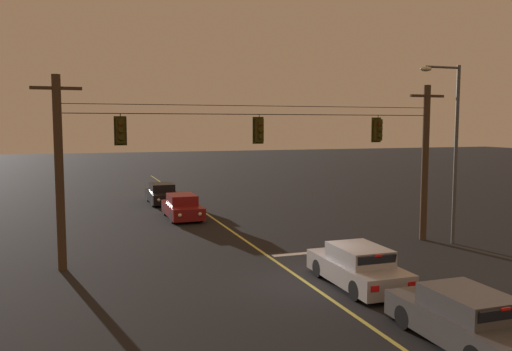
{
  "coord_description": "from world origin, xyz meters",
  "views": [
    {
      "loc": [
        -7.34,
        -16.05,
        5.44
      ],
      "look_at": [
        0.0,
        5.49,
        3.23
      ],
      "focal_mm": 36.68,
      "sensor_mm": 36.0,
      "label": 1
    }
  ],
  "objects_px": {
    "traffic_light_centre": "(378,130)",
    "car_waiting_second_near": "(465,320)",
    "car_oncoming_trailing": "(162,194)",
    "street_lamp_corner": "(451,138)",
    "traffic_light_leftmost": "(121,131)",
    "car_oncoming_lead": "(182,207)",
    "car_waiting_near_lane": "(358,267)",
    "traffic_light_left_inner": "(259,130)"
  },
  "relations": [
    {
      "from": "traffic_light_centre",
      "to": "car_oncoming_lead",
      "type": "xyz_separation_m",
      "value": [
        -7.13,
        9.42,
        -4.57
      ]
    },
    {
      "from": "traffic_light_left_inner",
      "to": "car_waiting_second_near",
      "type": "relative_size",
      "value": 0.28
    },
    {
      "from": "car_waiting_near_lane",
      "to": "traffic_light_left_inner",
      "type": "bearing_deg",
      "value": 107.69
    },
    {
      "from": "traffic_light_centre",
      "to": "car_waiting_second_near",
      "type": "xyz_separation_m",
      "value": [
        -3.87,
        -10.37,
        -4.57
      ]
    },
    {
      "from": "traffic_light_leftmost",
      "to": "car_waiting_second_near",
      "type": "xyz_separation_m",
      "value": [
        7.37,
        -10.37,
        -4.57
      ]
    },
    {
      "from": "traffic_light_leftmost",
      "to": "car_oncoming_trailing",
      "type": "distance_m",
      "value": 16.72
    },
    {
      "from": "traffic_light_centre",
      "to": "car_waiting_near_lane",
      "type": "distance_m",
      "value": 8.04
    },
    {
      "from": "street_lamp_corner",
      "to": "car_oncoming_trailing",
      "type": "bearing_deg",
      "value": 122.01
    },
    {
      "from": "traffic_light_centre",
      "to": "car_waiting_second_near",
      "type": "height_order",
      "value": "traffic_light_centre"
    },
    {
      "from": "car_oncoming_trailing",
      "to": "street_lamp_corner",
      "type": "relative_size",
      "value": 0.55
    },
    {
      "from": "car_waiting_near_lane",
      "to": "car_oncoming_lead",
      "type": "height_order",
      "value": "same"
    },
    {
      "from": "traffic_light_centre",
      "to": "car_waiting_near_lane",
      "type": "relative_size",
      "value": 0.28
    },
    {
      "from": "car_oncoming_lead",
      "to": "street_lamp_corner",
      "type": "relative_size",
      "value": 0.55
    },
    {
      "from": "traffic_light_left_inner",
      "to": "car_oncoming_lead",
      "type": "height_order",
      "value": "traffic_light_left_inner"
    },
    {
      "from": "car_oncoming_trailing",
      "to": "car_waiting_second_near",
      "type": "bearing_deg",
      "value": -82.34
    },
    {
      "from": "car_waiting_near_lane",
      "to": "car_waiting_second_near",
      "type": "xyz_separation_m",
      "value": [
        0.09,
        -5.07,
        0.0
      ]
    },
    {
      "from": "traffic_light_leftmost",
      "to": "car_waiting_near_lane",
      "type": "bearing_deg",
      "value": -36.06
    },
    {
      "from": "traffic_light_leftmost",
      "to": "traffic_light_left_inner",
      "type": "bearing_deg",
      "value": 0.0
    },
    {
      "from": "car_oncoming_lead",
      "to": "street_lamp_corner",
      "type": "xyz_separation_m",
      "value": [
        10.21,
        -10.51,
        4.2
      ]
    },
    {
      "from": "traffic_light_leftmost",
      "to": "car_waiting_near_lane",
      "type": "relative_size",
      "value": 0.28
    },
    {
      "from": "car_oncoming_trailing",
      "to": "street_lamp_corner",
      "type": "xyz_separation_m",
      "value": [
        10.44,
        -16.71,
        4.2
      ]
    },
    {
      "from": "traffic_light_left_inner",
      "to": "car_oncoming_lead",
      "type": "bearing_deg",
      "value": 98.93
    },
    {
      "from": "traffic_light_left_inner",
      "to": "traffic_light_centre",
      "type": "bearing_deg",
      "value": 0.0
    },
    {
      "from": "car_oncoming_lead",
      "to": "car_waiting_second_near",
      "type": "xyz_separation_m",
      "value": [
        3.26,
        -19.79,
        0.0
      ]
    },
    {
      "from": "traffic_light_centre",
      "to": "traffic_light_leftmost",
      "type": "bearing_deg",
      "value": 180.0
    },
    {
      "from": "traffic_light_centre",
      "to": "car_oncoming_trailing",
      "type": "height_order",
      "value": "traffic_light_centre"
    },
    {
      "from": "car_waiting_near_lane",
      "to": "car_oncoming_lead",
      "type": "distance_m",
      "value": 15.05
    },
    {
      "from": "car_waiting_second_near",
      "to": "street_lamp_corner",
      "type": "relative_size",
      "value": 0.54
    },
    {
      "from": "traffic_light_leftmost",
      "to": "traffic_light_centre",
      "type": "height_order",
      "value": "same"
    },
    {
      "from": "street_lamp_corner",
      "to": "car_oncoming_lead",
      "type": "bearing_deg",
      "value": 134.17
    },
    {
      "from": "traffic_light_left_inner",
      "to": "car_waiting_near_lane",
      "type": "bearing_deg",
      "value": -72.31
    },
    {
      "from": "car_oncoming_lead",
      "to": "street_lamp_corner",
      "type": "distance_m",
      "value": 15.24
    },
    {
      "from": "traffic_light_leftmost",
      "to": "car_waiting_near_lane",
      "type": "xyz_separation_m",
      "value": [
        7.27,
        -5.3,
        -4.57
      ]
    },
    {
      "from": "car_waiting_second_near",
      "to": "street_lamp_corner",
      "type": "bearing_deg",
      "value": 53.16
    },
    {
      "from": "car_oncoming_trailing",
      "to": "street_lamp_corner",
      "type": "distance_m",
      "value": 20.15
    },
    {
      "from": "traffic_light_centre",
      "to": "car_waiting_second_near",
      "type": "relative_size",
      "value": 0.28
    },
    {
      "from": "traffic_light_leftmost",
      "to": "car_waiting_near_lane",
      "type": "distance_m",
      "value": 10.09
    },
    {
      "from": "traffic_light_leftmost",
      "to": "street_lamp_corner",
      "type": "height_order",
      "value": "street_lamp_corner"
    },
    {
      "from": "car_oncoming_lead",
      "to": "street_lamp_corner",
      "type": "height_order",
      "value": "street_lamp_corner"
    },
    {
      "from": "traffic_light_centre",
      "to": "car_waiting_second_near",
      "type": "distance_m",
      "value": 11.98
    },
    {
      "from": "car_oncoming_lead",
      "to": "car_waiting_near_lane",
      "type": "bearing_deg",
      "value": -77.84
    },
    {
      "from": "traffic_light_leftmost",
      "to": "traffic_light_centre",
      "type": "distance_m",
      "value": 11.24
    }
  ]
}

